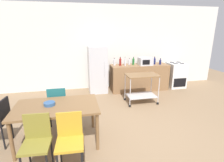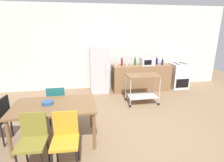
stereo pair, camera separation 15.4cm
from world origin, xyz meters
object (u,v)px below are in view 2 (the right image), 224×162
object	(u,v)px
chair_teal	(57,102)
bottle_wine	(157,61)
chair_olive	(33,139)
fruit_bowl	(48,103)
chair_mustard	(65,137)
microwave	(147,62)
dining_table	(55,109)
bottle_soda	(116,62)
stove_oven	(178,76)
refrigerator	(99,70)
bottle_hot_sauce	(162,62)
bottle_olive_oil	(127,62)
bottle_vinegar	(135,62)
bottle_soy_sauce	(131,62)
bottle_sesame_oil	(122,62)
kitchen_cart	(142,84)

from	to	relation	value
chair_teal	bottle_wine	distance (m)	3.71
chair_olive	fruit_bowl	xyz separation A→B (m)	(0.12, 0.71, 0.26)
chair_mustard	microwave	distance (m)	4.09
dining_table	fruit_bowl	bearing A→B (deg)	162.11
bottle_soda	microwave	xyz separation A→B (m)	(1.04, -0.18, 0.03)
stove_oven	refrigerator	bearing A→B (deg)	178.40
stove_oven	bottle_wine	world-z (taller)	bottle_wine
bottle_hot_sauce	chair_olive	bearing A→B (deg)	-138.23
dining_table	bottle_soda	bearing A→B (deg)	57.52
stove_oven	fruit_bowl	distance (m)	4.86
bottle_olive_oil	bottle_vinegar	bearing A→B (deg)	15.15
dining_table	bottle_soda	distance (m)	3.17
dining_table	bottle_soy_sauce	world-z (taller)	bottle_soy_sauce
stove_oven	refrigerator	xyz separation A→B (m)	(-2.90, 0.08, 0.32)
bottle_hot_sauce	stove_oven	bearing A→B (deg)	7.70
chair_olive	bottle_soda	xyz separation A→B (m)	(1.93, 3.33, 0.49)
chair_mustard	microwave	xyz separation A→B (m)	(2.50, 3.20, 0.51)
bottle_olive_oil	chair_mustard	bearing A→B (deg)	-118.91
bottle_sesame_oil	bottle_wine	xyz separation A→B (m)	(1.23, -0.03, -0.02)
chair_olive	bottle_soy_sauce	size ratio (longest dim) A/B	3.90
dining_table	stove_oven	bearing A→B (deg)	32.75
chair_olive	bottle_hot_sauce	world-z (taller)	bottle_hot_sauce
bottle_sesame_oil	bottle_wine	distance (m)	1.23
refrigerator	bottle_hot_sauce	size ratio (longest dim) A/B	7.19
bottle_vinegar	microwave	distance (m)	0.41
chair_olive	kitchen_cart	xyz separation A→B (m)	(2.46, 2.12, 0.05)
chair_teal	bottle_hot_sauce	size ratio (longest dim) A/B	4.13
chair_teal	stove_oven	xyz separation A→B (m)	(4.06, 1.91, -0.07)
chair_teal	microwave	world-z (taller)	microwave
kitchen_cart	bottle_soy_sauce	world-z (taller)	bottle_soy_sauce
stove_oven	kitchen_cart	size ratio (longest dim) A/B	1.01
chair_mustard	bottle_sesame_oil	size ratio (longest dim) A/B	3.07
stove_oven	bottle_hot_sauce	world-z (taller)	bottle_hot_sauce
chair_teal	stove_oven	bearing A→B (deg)	-154.92
bottle_soda	microwave	bearing A→B (deg)	-9.78
dining_table	chair_olive	size ratio (longest dim) A/B	1.69
chair_mustard	refrigerator	world-z (taller)	refrigerator
kitchen_cart	bottle_soda	size ratio (longest dim) A/B	3.68
chair_olive	refrigerator	xyz separation A→B (m)	(1.35, 3.33, 0.26)
kitchen_cart	bottle_sesame_oil	bearing A→B (deg)	106.88
bottle_wine	microwave	bearing A→B (deg)	-168.32
chair_teal	chair_mustard	bearing A→B (deg)	101.40
chair_mustard	bottle_wine	bearing A→B (deg)	51.50
refrigerator	bottle_wine	world-z (taller)	refrigerator
stove_oven	bottle_sesame_oil	size ratio (longest dim) A/B	3.17
chair_teal	refrigerator	xyz separation A→B (m)	(1.16, 1.99, 0.26)
stove_oven	fruit_bowl	xyz separation A→B (m)	(-4.13, -2.54, 0.33)
bottle_sesame_oil	bottle_olive_oil	distance (m)	0.17
chair_teal	bottle_olive_oil	bearing A→B (deg)	-138.26
bottle_soda	stove_oven	bearing A→B (deg)	-1.93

